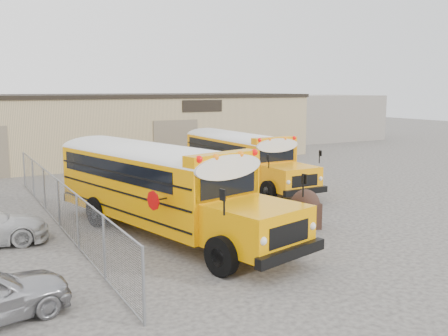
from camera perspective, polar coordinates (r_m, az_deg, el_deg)
ground at (r=18.96m, az=1.82°, el=-6.46°), size 120.00×120.00×0.00m
warehouse at (r=36.96m, az=-14.39°, el=4.60°), size 30.20×10.20×4.67m
chainlink_fence at (r=19.41m, az=-18.37°, el=-3.81°), size 0.07×18.07×1.81m
distant_building_right at (r=51.94m, az=10.98°, el=5.73°), size 10.00×8.00×4.40m
school_bus_left at (r=23.31m, az=-16.86°, el=0.74°), size 5.19×11.28×3.21m
school_bus_right at (r=31.31m, az=-3.58°, el=2.75°), size 2.94×9.70×2.83m
tarp_bundle at (r=18.58m, az=9.27°, el=-4.56°), size 1.13×1.06×1.43m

